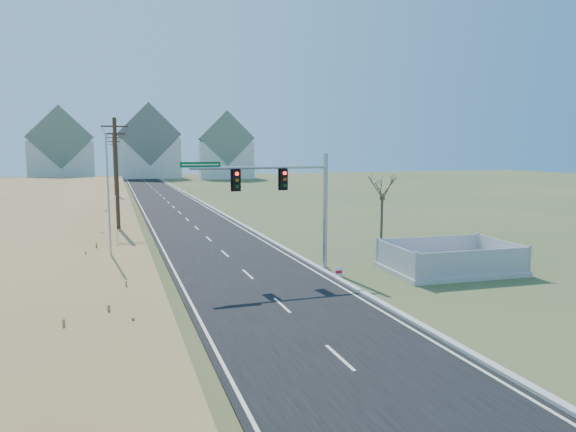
{
  "coord_description": "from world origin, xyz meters",
  "views": [
    {
      "loc": [
        -6.72,
        -22.52,
        6.69
      ],
      "look_at": [
        1.7,
        2.2,
        3.4
      ],
      "focal_mm": 32.0,
      "sensor_mm": 36.0,
      "label": 1
    }
  ],
  "objects_px": {
    "bare_tree": "(382,186)",
    "open_sign": "(339,272)",
    "fence_enclosure": "(449,266)",
    "traffic_signal_mast": "(294,199)",
    "flagpole": "(109,222)"
  },
  "relations": [
    {
      "from": "bare_tree",
      "to": "open_sign",
      "type": "bearing_deg",
      "value": -134.29
    },
    {
      "from": "fence_enclosure",
      "to": "traffic_signal_mast",
      "type": "bearing_deg",
      "value": 165.84
    },
    {
      "from": "traffic_signal_mast",
      "to": "fence_enclosure",
      "type": "xyz_separation_m",
      "value": [
        8.31,
        -2.65,
        -3.8
      ]
    },
    {
      "from": "open_sign",
      "to": "flagpole",
      "type": "height_order",
      "value": "flagpole"
    },
    {
      "from": "open_sign",
      "to": "bare_tree",
      "type": "bearing_deg",
      "value": 53.93
    },
    {
      "from": "traffic_signal_mast",
      "to": "bare_tree",
      "type": "relative_size",
      "value": 1.52
    },
    {
      "from": "traffic_signal_mast",
      "to": "bare_tree",
      "type": "distance_m",
      "value": 8.81
    },
    {
      "from": "traffic_signal_mast",
      "to": "flagpole",
      "type": "bearing_deg",
      "value": 170.59
    },
    {
      "from": "traffic_signal_mast",
      "to": "open_sign",
      "type": "xyz_separation_m",
      "value": [
        1.84,
        -1.92,
        -3.81
      ]
    },
    {
      "from": "fence_enclosure",
      "to": "bare_tree",
      "type": "distance_m",
      "value": 7.95
    },
    {
      "from": "traffic_signal_mast",
      "to": "fence_enclosure",
      "type": "bearing_deg",
      "value": -17.29
    },
    {
      "from": "flagpole",
      "to": "bare_tree",
      "type": "xyz_separation_m",
      "value": [
        17.43,
        2.48,
        1.34
      ]
    },
    {
      "from": "fence_enclosure",
      "to": "open_sign",
      "type": "bearing_deg",
      "value": 177.12
    },
    {
      "from": "open_sign",
      "to": "bare_tree",
      "type": "height_order",
      "value": "bare_tree"
    },
    {
      "from": "open_sign",
      "to": "bare_tree",
      "type": "relative_size",
      "value": 0.1
    }
  ]
}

